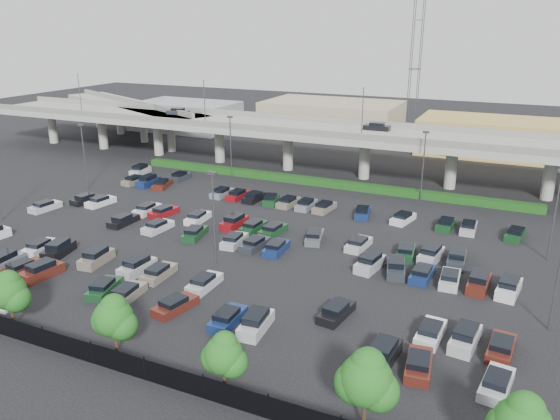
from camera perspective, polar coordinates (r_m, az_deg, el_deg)
name	(u,v)px	position (r m, az deg, el deg)	size (l,w,h in m)	color
ground	(250,238)	(66.71, -3.19, -2.95)	(280.00, 280.00, 0.00)	black
overpass	(336,135)	(93.22, 5.83, 7.79)	(150.00, 13.00, 15.80)	gray
on_ramp	(131,108)	(128.29, -15.26, 10.23)	(50.93, 30.13, 8.80)	gray
hedge	(321,182)	(88.22, 4.35, 2.91)	(66.00, 1.60, 1.10)	#123C11
fence	(81,350)	(46.16, -20.04, -13.58)	(70.00, 0.10, 2.00)	black
tree_row	(99,313)	(45.27, -18.42, -10.22)	(65.07, 3.66, 5.94)	#332316
parked_cars	(236,241)	(64.42, -4.59, -3.22)	(62.94, 41.64, 1.67)	black
light_poles	(227,181)	(68.25, -5.58, 3.04)	(66.90, 48.38, 10.30)	#434348
distant_buildings	(439,130)	(119.56, 16.29, 8.03)	(138.00, 24.00, 9.00)	gray
comm_tower	(415,66)	(131.42, 13.93, 14.38)	(2.40, 2.40, 30.00)	#434348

